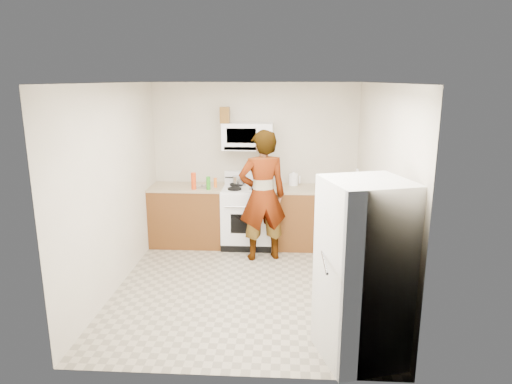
# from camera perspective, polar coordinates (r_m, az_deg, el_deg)

# --- Properties ---
(floor) EXTENTS (3.60, 3.60, 0.00)m
(floor) POSITION_cam_1_polar(r_m,az_deg,el_deg) (5.88, -1.22, -11.67)
(floor) COLOR gray
(floor) RESTS_ON ground
(back_wall) EXTENTS (3.20, 0.02, 2.50)m
(back_wall) POSITION_cam_1_polar(r_m,az_deg,el_deg) (7.21, -0.13, 3.60)
(back_wall) COLOR beige
(back_wall) RESTS_ON floor
(right_wall) EXTENTS (0.02, 3.60, 2.50)m
(right_wall) POSITION_cam_1_polar(r_m,az_deg,el_deg) (5.56, 15.26, 0.00)
(right_wall) COLOR beige
(right_wall) RESTS_ON floor
(cabinet_left) EXTENTS (1.12, 0.62, 0.90)m
(cabinet_left) POSITION_cam_1_polar(r_m,az_deg,el_deg) (7.25, -8.52, -3.01)
(cabinet_left) COLOR brown
(cabinet_left) RESTS_ON floor
(counter_left) EXTENTS (1.14, 0.64, 0.03)m
(counter_left) POSITION_cam_1_polar(r_m,az_deg,el_deg) (7.12, -8.66, 0.59)
(counter_left) COLOR tan
(counter_left) RESTS_ON cabinet_left
(cabinet_right) EXTENTS (0.80, 0.62, 0.90)m
(cabinet_right) POSITION_cam_1_polar(r_m,az_deg,el_deg) (7.10, 5.22, -3.28)
(cabinet_right) COLOR brown
(cabinet_right) RESTS_ON floor
(counter_right) EXTENTS (0.82, 0.64, 0.03)m
(counter_right) POSITION_cam_1_polar(r_m,az_deg,el_deg) (6.97, 5.31, 0.40)
(counter_right) COLOR tan
(counter_right) RESTS_ON cabinet_right
(gas_range) EXTENTS (0.76, 0.65, 1.13)m
(gas_range) POSITION_cam_1_polar(r_m,az_deg,el_deg) (7.10, -1.09, -2.92)
(gas_range) COLOR white
(gas_range) RESTS_ON floor
(microwave) EXTENTS (0.76, 0.38, 0.40)m
(microwave) POSITION_cam_1_polar(r_m,az_deg,el_deg) (6.97, -1.05, 6.99)
(microwave) COLOR white
(microwave) RESTS_ON back_wall
(person) EXTENTS (0.78, 0.62, 1.88)m
(person) POSITION_cam_1_polar(r_m,az_deg,el_deg) (6.45, 0.82, -0.48)
(person) COLOR tan
(person) RESTS_ON floor
(fridge) EXTENTS (0.87, 0.87, 1.70)m
(fridge) POSITION_cam_1_polar(r_m,az_deg,el_deg) (4.29, 13.24, -9.68)
(fridge) COLOR silver
(fridge) RESTS_ON floor
(kettle) EXTENTS (0.16, 0.16, 0.17)m
(kettle) POSITION_cam_1_polar(r_m,az_deg,el_deg) (7.12, 4.71, 1.56)
(kettle) COLOR white
(kettle) RESTS_ON counter_right
(jug) EXTENTS (0.14, 0.14, 0.24)m
(jug) POSITION_cam_1_polar(r_m,az_deg,el_deg) (6.93, -3.90, 9.57)
(jug) COLOR brown
(jug) RESTS_ON microwave
(saucepan) EXTENTS (0.23, 0.23, 0.11)m
(saucepan) POSITION_cam_1_polar(r_m,az_deg,el_deg) (7.14, -2.12, 1.53)
(saucepan) COLOR #ADACB1
(saucepan) RESTS_ON gas_range
(tray) EXTENTS (0.27, 0.19, 0.05)m
(tray) POSITION_cam_1_polar(r_m,az_deg,el_deg) (6.88, 0.29, 0.59)
(tray) COLOR white
(tray) RESTS_ON gas_range
(bottle_spray) EXTENTS (0.09, 0.09, 0.25)m
(bottle_spray) POSITION_cam_1_polar(r_m,az_deg,el_deg) (6.88, -7.80, 1.37)
(bottle_spray) COLOR red
(bottle_spray) RESTS_ON counter_left
(bottle_hot_sauce) EXTENTS (0.05, 0.05, 0.15)m
(bottle_hot_sauce) POSITION_cam_1_polar(r_m,az_deg,el_deg) (6.98, -5.11, 1.17)
(bottle_hot_sauce) COLOR orange
(bottle_hot_sauce) RESTS_ON counter_left
(bottle_green_cap) EXTENTS (0.06, 0.06, 0.20)m
(bottle_green_cap) POSITION_cam_1_polar(r_m,az_deg,el_deg) (6.83, -5.98, 1.10)
(bottle_green_cap) COLOR #268A19
(bottle_green_cap) RESTS_ON counter_left
(pot_lid) EXTENTS (0.26, 0.26, 0.01)m
(pot_lid) POSITION_cam_1_polar(r_m,az_deg,el_deg) (7.03, -6.79, 0.65)
(pot_lid) COLOR white
(pot_lid) RESTS_ON counter_left
(broom) EXTENTS (0.27, 0.18, 1.36)m
(broom) POSITION_cam_1_polar(r_m,az_deg,el_deg) (6.53, 13.16, -2.93)
(broom) COLOR white
(broom) RESTS_ON floor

